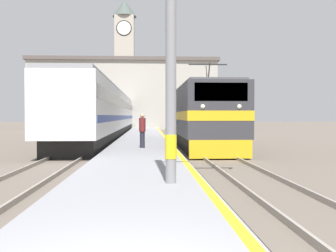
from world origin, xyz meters
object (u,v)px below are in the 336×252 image
at_px(clock_tower, 125,60).
at_px(locomotive_train, 199,117).
at_px(person_on_platform, 142,130).
at_px(passenger_train, 111,113).
at_px(catenary_mast, 175,23).

bearing_deg(clock_tower, locomotive_train, -80.33).
relative_size(locomotive_train, person_on_platform, 8.52).
distance_m(passenger_train, person_on_platform, 19.08).
height_order(locomotive_train, passenger_train, locomotive_train).
bearing_deg(passenger_train, clock_tower, 90.43).
relative_size(catenary_mast, clock_tower, 0.37).
relative_size(locomotive_train, catenary_mast, 1.93).
relative_size(locomotive_train, clock_tower, 0.72).
bearing_deg(catenary_mast, passenger_train, 98.23).
height_order(catenary_mast, clock_tower, clock_tower).
distance_m(locomotive_train, catenary_mast, 15.04).
xyz_separation_m(locomotive_train, person_on_platform, (-3.45, -3.83, -0.67)).
bearing_deg(clock_tower, passenger_train, -89.57).
height_order(locomotive_train, person_on_platform, locomotive_train).
relative_size(passenger_train, catenary_mast, 5.79).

